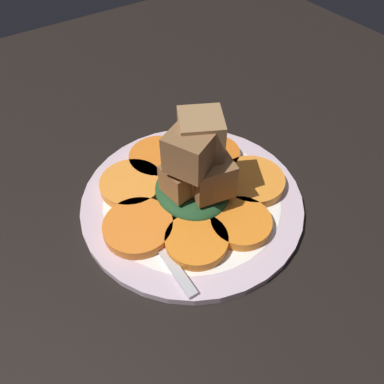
# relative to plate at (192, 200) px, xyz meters

# --- Properties ---
(table_slab) EXTENTS (1.20, 1.20, 0.02)m
(table_slab) POSITION_rel_plate_xyz_m (0.00, 0.00, -0.02)
(table_slab) COLOR black
(table_slab) RESTS_ON ground
(plate) EXTENTS (0.28, 0.28, 0.01)m
(plate) POSITION_rel_plate_xyz_m (0.00, 0.00, 0.00)
(plate) COLOR silver
(plate) RESTS_ON table_slab
(carrot_slice_0) EXTENTS (0.07, 0.07, 0.01)m
(carrot_slice_0) POSITION_rel_plate_xyz_m (0.06, -0.04, 0.01)
(carrot_slice_0) COLOR orange
(carrot_slice_0) RESTS_ON plate
(carrot_slice_1) EXTENTS (0.07, 0.07, 0.01)m
(carrot_slice_1) POSITION_rel_plate_xyz_m (0.07, 0.02, 0.01)
(carrot_slice_1) COLOR orange
(carrot_slice_1) RESTS_ON plate
(carrot_slice_2) EXTENTS (0.08, 0.08, 0.01)m
(carrot_slice_2) POSITION_rel_plate_xyz_m (0.03, 0.08, 0.01)
(carrot_slice_2) COLOR orange
(carrot_slice_2) RESTS_ON plate
(carrot_slice_3) EXTENTS (0.07, 0.07, 0.01)m
(carrot_slice_3) POSITION_rel_plate_xyz_m (-0.04, 0.07, 0.01)
(carrot_slice_3) COLOR orange
(carrot_slice_3) RESTS_ON plate
(carrot_slice_4) EXTENTS (0.08, 0.08, 0.01)m
(carrot_slice_4) POSITION_rel_plate_xyz_m (-0.08, -0.00, 0.01)
(carrot_slice_4) COLOR orange
(carrot_slice_4) RESTS_ON plate
(carrot_slice_5) EXTENTS (0.08, 0.08, 0.01)m
(carrot_slice_5) POSITION_rel_plate_xyz_m (-0.06, -0.05, 0.01)
(carrot_slice_5) COLOR orange
(carrot_slice_5) RESTS_ON plate
(carrot_slice_6) EXTENTS (0.08, 0.08, 0.01)m
(carrot_slice_6) POSITION_rel_plate_xyz_m (0.01, -0.08, 0.01)
(carrot_slice_6) COLOR orange
(carrot_slice_6) RESTS_ON plate
(center_pile) EXTENTS (0.10, 0.09, 0.12)m
(center_pile) POSITION_rel_plate_xyz_m (0.01, 0.00, 0.05)
(center_pile) COLOR #1E4723
(center_pile) RESTS_ON plate
(fork) EXTENTS (0.20, 0.03, 0.00)m
(fork) POSITION_rel_plate_xyz_m (0.01, -0.07, 0.01)
(fork) COLOR #B2B2B7
(fork) RESTS_ON plate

